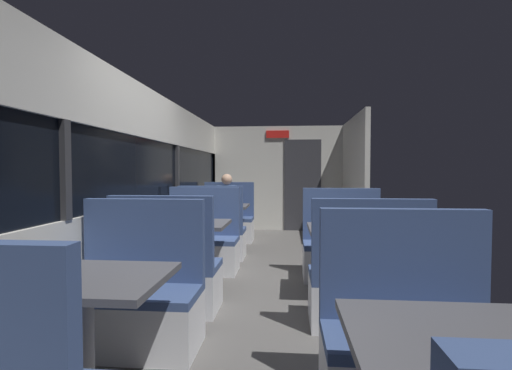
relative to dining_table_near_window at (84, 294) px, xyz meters
name	(u,v)px	position (x,y,z in m)	size (l,w,h in m)	color
ground_plane	(267,291)	(0.89, 2.09, -0.65)	(3.30, 9.20, 0.02)	#514F4C
carriage_window_panel_left	(138,190)	(-0.56, 2.09, 0.47)	(0.09, 8.48, 2.30)	beige
carriage_end_bulkhead	(280,179)	(0.95, 6.28, 0.50)	(2.90, 0.11, 2.30)	beige
carriage_aisle_panel_right	(354,180)	(2.34, 5.09, 0.51)	(0.08, 2.40, 2.30)	beige
dining_table_near_window	(84,294)	(0.00, 0.00, 0.00)	(0.90, 0.70, 0.74)	#9E9EA3
bench_near_window_facing_entry	(136,304)	(0.00, 0.70, -0.31)	(0.95, 0.50, 1.10)	silver
dining_table_mid_window	(187,231)	(0.00, 2.11, 0.00)	(0.90, 0.70, 0.74)	#9E9EA3
bench_mid_window_facing_end	(167,277)	(0.00, 1.41, -0.31)	(0.95, 0.50, 1.10)	silver
bench_mid_window_facing_entry	(202,246)	(0.00, 2.81, -0.31)	(0.95, 0.50, 1.10)	silver
dining_table_far_window	(221,211)	(0.00, 4.22, 0.00)	(0.90, 0.70, 0.74)	#9E9EA3
bench_far_window_facing_end	(213,237)	(0.00, 3.52, -0.31)	(0.95, 0.50, 1.10)	silver
bench_far_window_facing_entry	(228,223)	(0.00, 4.92, -0.31)	(0.95, 0.50, 1.10)	silver
dining_table_front_aisle	(478,365)	(1.79, -0.60, 0.00)	(0.90, 0.70, 0.74)	#9E9EA3
bench_front_aisle_facing_entry	(410,354)	(1.79, 0.10, -0.31)	(0.95, 0.50, 1.10)	silver
dining_table_rear_aisle	(353,237)	(1.79, 1.91, 0.00)	(0.90, 0.70, 0.74)	#9E9EA3
bench_rear_aisle_facing_end	(367,289)	(1.79, 1.21, -0.31)	(0.95, 0.50, 1.10)	silver
bench_rear_aisle_facing_entry	(342,252)	(1.79, 2.61, -0.31)	(0.95, 0.50, 1.10)	silver
seated_passenger	(227,213)	(0.00, 4.85, -0.10)	(0.47, 0.55, 1.26)	#26262D
coffee_cup_primary	(349,222)	(1.76, 1.99, 0.15)	(0.07, 0.07, 0.09)	#B23333
coffee_cup_secondary	(230,202)	(0.13, 4.33, 0.15)	(0.07, 0.07, 0.09)	#B23333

